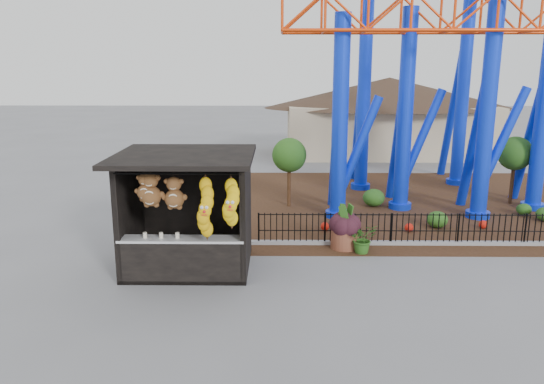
{
  "coord_description": "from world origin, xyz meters",
  "views": [
    {
      "loc": [
        -0.62,
        -12.26,
        5.29
      ],
      "look_at": [
        -0.78,
        1.5,
        2.0
      ],
      "focal_mm": 35.0,
      "sensor_mm": 36.0,
      "label": 1
    }
  ],
  "objects_px": {
    "roller_coaster": "(433,33)",
    "potted_plant": "(363,238)",
    "prize_booth": "(187,214)",
    "terracotta_planter": "(344,238)"
  },
  "relations": [
    {
      "from": "potted_plant",
      "to": "terracotta_planter",
      "type": "bearing_deg",
      "value": 116.72
    },
    {
      "from": "prize_booth",
      "to": "potted_plant",
      "type": "distance_m",
      "value": 5.13
    },
    {
      "from": "terracotta_planter",
      "to": "roller_coaster",
      "type": "bearing_deg",
      "value": 55.74
    },
    {
      "from": "terracotta_planter",
      "to": "potted_plant",
      "type": "distance_m",
      "value": 0.63
    },
    {
      "from": "prize_booth",
      "to": "potted_plant",
      "type": "bearing_deg",
      "value": 16.42
    },
    {
      "from": "roller_coaster",
      "to": "potted_plant",
      "type": "distance_m",
      "value": 9.05
    },
    {
      "from": "potted_plant",
      "to": "roller_coaster",
      "type": "bearing_deg",
      "value": 37.25
    },
    {
      "from": "prize_booth",
      "to": "roller_coaster",
      "type": "relative_size",
      "value": 0.32
    },
    {
      "from": "prize_booth",
      "to": "potted_plant",
      "type": "height_order",
      "value": "prize_booth"
    },
    {
      "from": "prize_booth",
      "to": "terracotta_planter",
      "type": "xyz_separation_m",
      "value": [
        4.33,
        1.81,
        -1.23
      ]
    }
  ]
}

